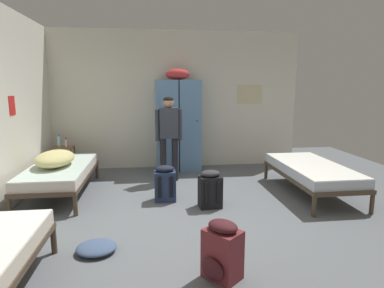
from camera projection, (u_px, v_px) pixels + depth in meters
The scene contains 14 objects.
ground_plane at pixel (195, 218), 4.33m from camera, with size 9.10×9.10×0.00m, color slate.
room_backdrop at pixel (101, 105), 5.25m from camera, with size 5.24×5.75×2.86m.
locker_bank at pixel (178, 124), 6.66m from camera, with size 0.90×0.55×2.07m.
shelf_unit at pixel (64, 158), 6.36m from camera, with size 0.38×0.30×0.57m.
bed_left_rear at pixel (60, 172), 5.18m from camera, with size 0.90×1.90×0.49m.
bed_right at pixel (311, 171), 5.25m from camera, with size 0.90×1.90×0.49m.
bedding_heap at pixel (55, 158), 5.10m from camera, with size 0.57×0.87×0.24m.
person_traveler at pixel (169, 131), 5.87m from camera, with size 0.49×0.21×1.54m.
water_bottle at pixel (59, 141), 6.31m from camera, with size 0.06×0.06×0.23m.
lotion_bottle at pixel (66, 143), 6.28m from camera, with size 0.05×0.05×0.17m.
backpack_black at pixel (210, 189), 4.69m from camera, with size 0.33×0.35×0.55m.
backpack_navy at pixel (165, 184), 4.95m from camera, with size 0.32×0.34×0.55m.
backpack_maroon at pixel (222, 251), 2.93m from camera, with size 0.42×0.41×0.55m.
clothes_pile_denim at pixel (96, 248), 3.43m from camera, with size 0.42×0.39×0.10m.
Camera 1 is at (-0.55, -4.05, 1.74)m, focal length 30.39 mm.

